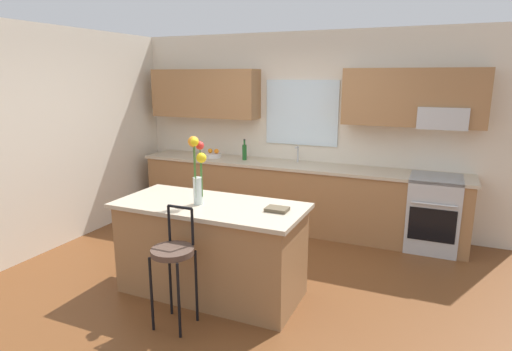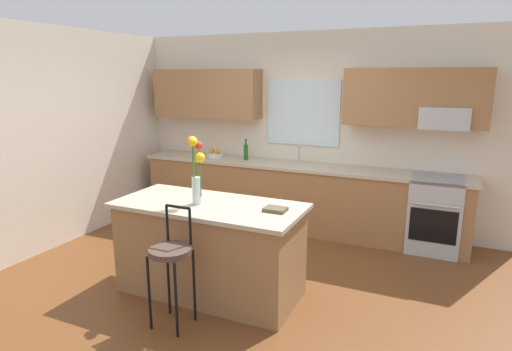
{
  "view_description": "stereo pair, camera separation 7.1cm",
  "coord_description": "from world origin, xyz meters",
  "px_view_note": "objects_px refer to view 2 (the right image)",
  "views": [
    {
      "loc": [
        1.81,
        -3.76,
        2.11
      ],
      "look_at": [
        -0.07,
        0.55,
        1.0
      ],
      "focal_mm": 29.78,
      "sensor_mm": 36.0,
      "label": 1
    },
    {
      "loc": [
        1.88,
        -3.73,
        2.11
      ],
      "look_at": [
        -0.07,
        0.55,
        1.0
      ],
      "focal_mm": 29.78,
      "sensor_mm": 36.0,
      "label": 2
    }
  ],
  "objects_px": {
    "oven_range": "(434,214)",
    "flower_vase": "(196,166)",
    "cookbook": "(275,209)",
    "fruit_bowl_oranges": "(215,154)",
    "kitchen_island": "(210,248)",
    "bar_stool_near": "(171,256)",
    "bottle_olive_oil": "(246,152)"
  },
  "relations": [
    {
      "from": "flower_vase",
      "to": "oven_range",
      "type": "bearing_deg",
      "value": 45.95
    },
    {
      "from": "fruit_bowl_oranges",
      "to": "flower_vase",
      "type": "bearing_deg",
      "value": -64.21
    },
    {
      "from": "kitchen_island",
      "to": "bar_stool_near",
      "type": "xyz_separation_m",
      "value": [
        0.0,
        -0.63,
        0.17
      ]
    },
    {
      "from": "oven_range",
      "to": "fruit_bowl_oranges",
      "type": "distance_m",
      "value": 3.13
    },
    {
      "from": "flower_vase",
      "to": "kitchen_island",
      "type": "bearing_deg",
      "value": 31.79
    },
    {
      "from": "fruit_bowl_oranges",
      "to": "bar_stool_near",
      "type": "bearing_deg",
      "value": -67.5
    },
    {
      "from": "bar_stool_near",
      "to": "flower_vase",
      "type": "xyz_separation_m",
      "value": [
        -0.09,
        0.57,
        0.65
      ]
    },
    {
      "from": "flower_vase",
      "to": "cookbook",
      "type": "height_order",
      "value": "flower_vase"
    },
    {
      "from": "flower_vase",
      "to": "cookbook",
      "type": "distance_m",
      "value": 0.84
    },
    {
      "from": "oven_range",
      "to": "bar_stool_near",
      "type": "xyz_separation_m",
      "value": [
        -1.96,
        -2.69,
        0.18
      ]
    },
    {
      "from": "oven_range",
      "to": "flower_vase",
      "type": "bearing_deg",
      "value": -134.05
    },
    {
      "from": "oven_range",
      "to": "bar_stool_near",
      "type": "relative_size",
      "value": 0.88
    },
    {
      "from": "kitchen_island",
      "to": "fruit_bowl_oranges",
      "type": "relative_size",
      "value": 7.59
    },
    {
      "from": "oven_range",
      "to": "cookbook",
      "type": "xyz_separation_m",
      "value": [
        -1.29,
        -2.02,
        0.48
      ]
    },
    {
      "from": "cookbook",
      "to": "bottle_olive_oil",
      "type": "relative_size",
      "value": 0.66
    },
    {
      "from": "flower_vase",
      "to": "cookbook",
      "type": "relative_size",
      "value": 3.24
    },
    {
      "from": "cookbook",
      "to": "fruit_bowl_oranges",
      "type": "relative_size",
      "value": 0.83
    },
    {
      "from": "kitchen_island",
      "to": "fruit_bowl_oranges",
      "type": "bearing_deg",
      "value": 118.33
    },
    {
      "from": "bar_stool_near",
      "to": "bottle_olive_oil",
      "type": "bearing_deg",
      "value": 102.72
    },
    {
      "from": "oven_range",
      "to": "flower_vase",
      "type": "distance_m",
      "value": 3.06
    },
    {
      "from": "kitchen_island",
      "to": "fruit_bowl_oranges",
      "type": "distance_m",
      "value": 2.42
    },
    {
      "from": "bar_stool_near",
      "to": "cookbook",
      "type": "distance_m",
      "value": 1.0
    },
    {
      "from": "flower_vase",
      "to": "bottle_olive_oil",
      "type": "distance_m",
      "value": 2.22
    },
    {
      "from": "oven_range",
      "to": "fruit_bowl_oranges",
      "type": "bearing_deg",
      "value": 179.54
    },
    {
      "from": "kitchen_island",
      "to": "bottle_olive_oil",
      "type": "xyz_separation_m",
      "value": [
        -0.61,
        2.09,
        0.58
      ]
    },
    {
      "from": "cookbook",
      "to": "fruit_bowl_oranges",
      "type": "height_order",
      "value": "fruit_bowl_oranges"
    },
    {
      "from": "bar_stool_near",
      "to": "bottle_olive_oil",
      "type": "distance_m",
      "value": 2.82
    },
    {
      "from": "kitchen_island",
      "to": "bottle_olive_oil",
      "type": "relative_size",
      "value": 6.03
    },
    {
      "from": "kitchen_island",
      "to": "flower_vase",
      "type": "distance_m",
      "value": 0.83
    },
    {
      "from": "oven_range",
      "to": "kitchen_island",
      "type": "bearing_deg",
      "value": -133.53
    },
    {
      "from": "kitchen_island",
      "to": "flower_vase",
      "type": "height_order",
      "value": "flower_vase"
    },
    {
      "from": "flower_vase",
      "to": "bottle_olive_oil",
      "type": "xyz_separation_m",
      "value": [
        -0.52,
        2.14,
        -0.25
      ]
    }
  ]
}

